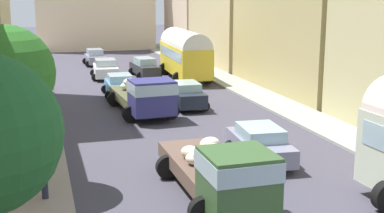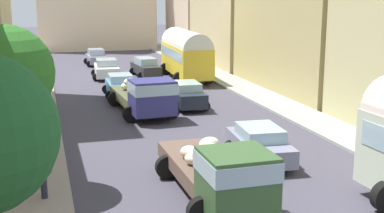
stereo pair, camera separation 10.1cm
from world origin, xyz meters
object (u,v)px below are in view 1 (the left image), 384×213
Objects in this scene: parked_bus_1 at (185,52)px; car_2 at (95,57)px; car_4 at (186,95)px; car_3 at (260,144)px; pedestrian_3 at (45,88)px; pedestrian_1 at (44,174)px; car_5 at (145,67)px; pedestrian_2 at (23,102)px; cargo_truck_1 at (145,95)px; car_0 at (120,85)px; cargo_truck_0 at (221,171)px; pedestrian_0 at (51,136)px; car_1 at (105,69)px.

parked_bus_1 reaches higher than car_2.
car_2 is 20.65m from car_4.
parked_bus_1 is at bearing 74.85° from car_4.
pedestrian_3 is (-8.30, 14.08, 0.26)m from car_3.
pedestrian_3 is at bearing 88.98° from pedestrian_1.
pedestrian_2 is (-9.33, -13.08, 0.28)m from car_5.
car_4 is (2.83, 1.43, -0.40)m from cargo_truck_1.
parked_bus_1 reaches higher than car_3.
car_2 reaches higher than car_3.
car_2 is 2.06× the size of pedestrian_3.
pedestrian_3 is (1.21, 3.97, -0.04)m from pedestrian_2.
cargo_truck_1 is at bearing -6.19° from pedestrian_2.
pedestrian_3 is (-4.89, -1.42, 0.28)m from car_0.
pedestrian_3 is at bearing 138.93° from cargo_truck_1.
pedestrian_1 is (-5.17, -17.46, 0.25)m from car_0.
cargo_truck_0 is 5.83m from pedestrian_1.
pedestrian_1 is 16.05m from pedestrian_3.
car_4 is at bearing 90.49° from car_3.
pedestrian_1 is at bearing -108.49° from car_5.
car_5 is (-2.84, 2.16, -1.36)m from parked_bus_1.
cargo_truck_1 is 21.82m from car_2.
car_3 is at bearing -89.51° from car_4.
pedestrian_0 is at bearing -80.32° from pedestrian_2.
pedestrian_3 is (-5.21, 17.99, -0.17)m from cargo_truck_0.
pedestrian_2 is at bearing -138.10° from parked_bus_1.
car_2 is at bearing 96.21° from car_3.
cargo_truck_0 is 3.96× the size of pedestrian_3.
car_2 is at bearing 120.78° from parked_bus_1.
car_4 is (3.32, -12.31, -0.01)m from car_1.
car_0 is 5.72m from car_4.
pedestrian_3 reaches higher than pedestrian_1.
pedestrian_2 is at bearing -106.90° from pedestrian_3.
pedestrian_3 reaches higher than car_0.
cargo_truck_1 is 1.90× the size of car_0.
cargo_truck_0 reaches higher than pedestrian_0.
car_4 is at bearing -54.59° from car_0.
pedestrian_3 is (-5.37, 4.68, -0.17)m from cargo_truck_1.
pedestrian_2 reaches higher than car_4.
cargo_truck_0 reaches higher than pedestrian_1.
cargo_truck_1 is at bearing 107.29° from car_3.
car_1 reaches higher than car_0.
parked_bus_1 is 2.09× the size of car_4.
parked_bus_1 is at bearing 63.93° from pedestrian_1.
car_4 is 8.83m from pedestrian_3.
pedestrian_1 is (-5.49, 1.95, -0.20)m from cargo_truck_0.
pedestrian_2 reaches higher than car_5.
car_1 is 2.29× the size of pedestrian_0.
car_3 is 2.26× the size of pedestrian_2.
car_2 is at bearing 73.85° from pedestrian_2.
parked_bus_1 is 2.02× the size of car_3.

